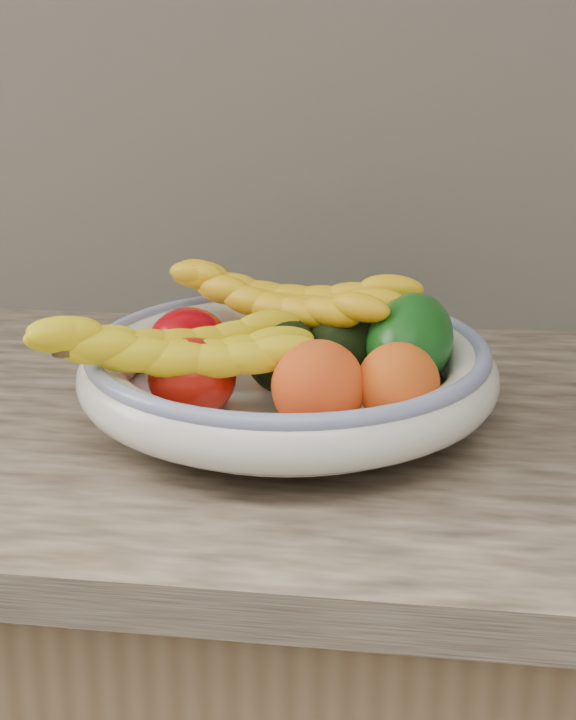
# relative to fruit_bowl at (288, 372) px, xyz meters

# --- Properties ---
(fruit_bowl) EXTENTS (0.39, 0.39, 0.08)m
(fruit_bowl) POSITION_rel_fruit_bowl_xyz_m (0.00, 0.00, 0.00)
(fruit_bowl) COLOR silver
(fruit_bowl) RESTS_ON kitchen_counter
(clementine_back_left) EXTENTS (0.07, 0.07, 0.05)m
(clementine_back_left) POSITION_rel_fruit_bowl_xyz_m (-0.02, 0.09, 0.01)
(clementine_back_left) COLOR orange
(clementine_back_left) RESTS_ON fruit_bowl
(clementine_back_right) EXTENTS (0.06, 0.06, 0.05)m
(clementine_back_right) POSITION_rel_fruit_bowl_xyz_m (0.03, 0.09, 0.01)
(clementine_back_right) COLOR orange
(clementine_back_right) RESTS_ON fruit_bowl
(clementine_back_mid) EXTENTS (0.07, 0.07, 0.05)m
(clementine_back_mid) POSITION_rel_fruit_bowl_xyz_m (-0.00, 0.08, 0.01)
(clementine_back_mid) COLOR orange
(clementine_back_mid) RESTS_ON fruit_bowl
(tomato_left) EXTENTS (0.10, 0.10, 0.07)m
(tomato_left) POSITION_rel_fruit_bowl_xyz_m (-0.10, 0.03, 0.01)
(tomato_left) COLOR #A40007
(tomato_left) RESTS_ON fruit_bowl
(tomato_near_left) EXTENTS (0.08, 0.08, 0.07)m
(tomato_near_left) POSITION_rel_fruit_bowl_xyz_m (-0.08, -0.06, 0.01)
(tomato_near_left) COLOR #A11209
(tomato_near_left) RESTS_ON fruit_bowl
(avocado_center) EXTENTS (0.09, 0.11, 0.07)m
(avocado_center) POSITION_rel_fruit_bowl_xyz_m (-0.01, 0.00, 0.02)
(avocado_center) COLOR black
(avocado_center) RESTS_ON fruit_bowl
(avocado_right) EXTENTS (0.12, 0.13, 0.07)m
(avocado_right) POSITION_rel_fruit_bowl_xyz_m (0.06, 0.04, 0.02)
(avocado_right) COLOR black
(avocado_right) RESTS_ON fruit_bowl
(green_mango) EXTENTS (0.11, 0.13, 0.11)m
(green_mango) POSITION_rel_fruit_bowl_xyz_m (0.11, 0.02, 0.03)
(green_mango) COLOR #0D4A10
(green_mango) RESTS_ON fruit_bowl
(peach_front) EXTENTS (0.09, 0.09, 0.08)m
(peach_front) POSITION_rel_fruit_bowl_xyz_m (0.04, -0.08, 0.02)
(peach_front) COLOR orange
(peach_front) RESTS_ON fruit_bowl
(peach_right) EXTENTS (0.09, 0.09, 0.07)m
(peach_right) POSITION_rel_fruit_bowl_xyz_m (0.11, -0.07, 0.02)
(peach_right) COLOR orange
(peach_right) RESTS_ON fruit_bowl
(banana_bunch_back) EXTENTS (0.29, 0.19, 0.08)m
(banana_bunch_back) POSITION_rel_fruit_bowl_xyz_m (-0.01, 0.07, 0.04)
(banana_bunch_back) COLOR yellow
(banana_bunch_back) RESTS_ON fruit_bowl
(banana_bunch_front) EXTENTS (0.29, 0.20, 0.07)m
(banana_bunch_front) POSITION_rel_fruit_bowl_xyz_m (-0.09, -0.07, 0.03)
(banana_bunch_front) COLOR yellow
(banana_bunch_front) RESTS_ON fruit_bowl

